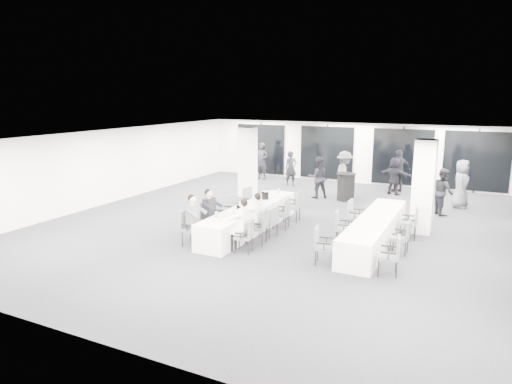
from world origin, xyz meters
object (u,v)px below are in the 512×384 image
Objects in this scene: chair_main_left_fourth at (235,207)px; chair_side_right_mid at (403,235)px; chair_main_right_mid at (270,220)px; chair_side_right_far at (411,221)px; chair_main_left_mid at (222,211)px; chair_side_right_near at (392,253)px; chair_main_right_fourth at (284,211)px; banquet_table_main at (250,218)px; standing_guest_a at (291,166)px; cocktail_table at (346,187)px; chair_main_right_far at (295,204)px; chair_side_left_far at (354,213)px; banquet_table_side at (375,231)px; ice_bucket_near at (240,209)px; ice_bucket_far at (265,195)px; standing_guest_e at (462,181)px; chair_main_right_second at (260,224)px; standing_guest_g at (262,159)px; chair_main_left_second at (207,218)px; standing_guest_h at (443,189)px; chair_side_left_near at (322,243)px; standing_guest_d at (399,168)px; standing_guest_b at (318,175)px; standing_guest_c at (345,171)px; chair_main_left_near at (190,225)px; chair_main_right_near at (246,234)px; chair_main_left_far at (250,200)px.

chair_main_left_fourth is 1.02× the size of chair_side_right_mid.
chair_side_right_far reaches higher than chair_main_right_mid.
chair_side_right_near is at bearing 75.23° from chair_main_left_mid.
chair_main_right_fourth is at bearing 46.87° from chair_side_right_near.
chair_main_left_fourth is at bearing 89.54° from chair_side_right_far.
standing_guest_a is at bearing 102.27° from banquet_table_main.
cocktail_table is at bearing -16.50° from chair_main_right_fourth.
chair_main_right_far is 2.02m from chair_side_left_far.
ice_bucket_near is at bearing -162.75° from banquet_table_side.
ice_bucket_near is 0.84× the size of ice_bucket_far.
chair_main_right_far is at bearing -93.15° from chair_side_left_far.
chair_main_left_mid is at bearing 137.33° from standing_guest_e.
standing_guest_g is at bearing 14.95° from chair_main_right_second.
chair_main_left_second is 0.55× the size of standing_guest_h.
standing_guest_a is (-4.39, 8.85, 0.36)m from chair_side_left_near.
chair_side_right_near is at bearing 64.40° from standing_guest_d.
standing_guest_a is (-6.06, 5.80, 0.35)m from chair_side_right_far.
chair_side_right_far is (0.00, 1.46, 0.04)m from chair_side_right_mid.
chair_side_right_far is 4.55m from ice_bucket_far.
chair_main_right_second is at bearing -165.54° from chair_main_right_mid.
chair_main_right_fourth is at bearing -10.24° from chair_main_right_second.
banquet_table_main is at bearing 88.53° from chair_side_right_mid.
cocktail_table reaches higher than chair_main_left_fourth.
chair_side_right_near is at bearing 91.08° from chair_main_left_second.
standing_guest_c is at bearing -172.78° from standing_guest_b.
chair_main_right_far is (0.01, 0.89, 0.03)m from chair_main_right_fourth.
chair_main_left_mid reaches higher than ice_bucket_far.
ice_bucket_far is at bearing -119.18° from standing_guest_a.
chair_main_right_fourth is 3.77m from chair_side_right_mid.
chair_main_right_fourth is 0.46× the size of standing_guest_d.
ice_bucket_far is at bearing -54.93° from standing_guest_g.
chair_main_left_near is at bearing -46.16° from chair_side_left_far.
chair_main_right_second is at bearing -51.57° from banquet_table_main.
chair_main_left_mid is 0.56× the size of standing_guest_h.
chair_main_right_mid is at bearing 59.88° from standing_guest_b.
chair_main_left_near reaches higher than chair_side_left_far.
chair_main_right_far is at bearing 139.06° from standing_guest_c.
banquet_table_side is at bearing -62.34° from chair_main_right_near.
chair_main_left_fourth is (0.01, 0.81, -0.06)m from chair_main_left_mid.
chair_side_right_near is 12.54m from standing_guest_g.
chair_main_right_near is 2.49m from chair_main_right_fourth.
chair_main_left_fourth is at bearing -75.75° from chair_side_left_far.
chair_side_left_near reaches higher than chair_main_right_near.
ice_bucket_near is (0.88, -2.40, 0.32)m from chair_main_left_far.
chair_main_left_mid is at bearing -172.64° from chair_main_left_second.
chair_main_right_fourth is (0.01, 2.49, 0.04)m from chair_main_right_near.
standing_guest_d is (2.71, 2.57, 0.10)m from standing_guest_b.
standing_guest_h reaches higher than chair_side_right_near.
standing_guest_b is 0.93× the size of standing_guest_g.
standing_guest_c reaches higher than standing_guest_e.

